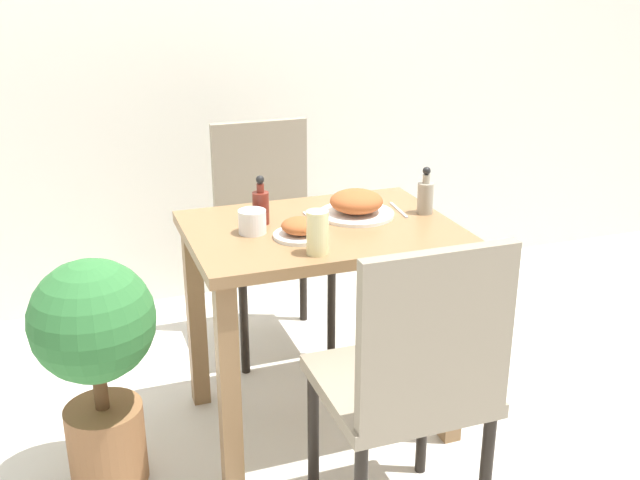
# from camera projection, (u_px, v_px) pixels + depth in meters

# --- Properties ---
(ground_plane) EXTENTS (16.00, 16.00, 0.00)m
(ground_plane) POSITION_uv_depth(u_px,v_px,m) (320.00, 418.00, 2.66)
(ground_plane) COLOR beige
(wall_back) EXTENTS (8.00, 0.05, 2.60)m
(wall_back) POSITION_uv_depth(u_px,v_px,m) (227.00, 15.00, 3.27)
(wall_back) COLOR silver
(wall_back) RESTS_ON ground_plane
(dining_table) EXTENTS (0.85, 0.61, 0.73)m
(dining_table) POSITION_uv_depth(u_px,v_px,m) (320.00, 267.00, 2.46)
(dining_table) COLOR olive
(dining_table) RESTS_ON ground_plane
(chair_near) EXTENTS (0.42, 0.42, 0.92)m
(chair_near) POSITION_uv_depth(u_px,v_px,m) (412.00, 377.00, 1.92)
(chair_near) COLOR gray
(chair_near) RESTS_ON ground_plane
(chair_far) EXTENTS (0.42, 0.42, 0.92)m
(chair_far) POSITION_uv_depth(u_px,v_px,m) (269.00, 221.00, 3.06)
(chair_far) COLOR gray
(chair_far) RESTS_ON ground_plane
(food_plate) EXTENTS (0.25, 0.25, 0.09)m
(food_plate) POSITION_uv_depth(u_px,v_px,m) (356.00, 204.00, 2.48)
(food_plate) COLOR white
(food_plate) RESTS_ON dining_table
(side_plate) EXTENTS (0.17, 0.17, 0.06)m
(side_plate) POSITION_uv_depth(u_px,v_px,m) (300.00, 229.00, 2.29)
(side_plate) COLOR white
(side_plate) RESTS_ON dining_table
(drink_cup) EXTENTS (0.09, 0.09, 0.07)m
(drink_cup) POSITION_uv_depth(u_px,v_px,m) (252.00, 222.00, 2.33)
(drink_cup) COLOR white
(drink_cup) RESTS_ON dining_table
(juice_glass) EXTENTS (0.07, 0.07, 0.13)m
(juice_glass) POSITION_uv_depth(u_px,v_px,m) (317.00, 233.00, 2.15)
(juice_glass) COLOR beige
(juice_glass) RESTS_ON dining_table
(sauce_bottle) EXTENTS (0.05, 0.05, 0.16)m
(sauce_bottle) POSITION_uv_depth(u_px,v_px,m) (261.00, 205.00, 2.40)
(sauce_bottle) COLOR maroon
(sauce_bottle) RESTS_ON dining_table
(condiment_bottle) EXTENTS (0.05, 0.05, 0.16)m
(condiment_bottle) POSITION_uv_depth(u_px,v_px,m) (425.00, 195.00, 2.50)
(condiment_bottle) COLOR gray
(condiment_bottle) RESTS_ON dining_table
(fork_utensil) EXTENTS (0.01, 0.17, 0.00)m
(fork_utensil) POSITION_uv_depth(u_px,v_px,m) (312.00, 220.00, 2.45)
(fork_utensil) COLOR silver
(fork_utensil) RESTS_ON dining_table
(spoon_utensil) EXTENTS (0.03, 0.16, 0.00)m
(spoon_utensil) POSITION_uv_depth(u_px,v_px,m) (399.00, 210.00, 2.55)
(spoon_utensil) COLOR silver
(spoon_utensil) RESTS_ON dining_table
(potted_plant_left) EXTENTS (0.37, 0.37, 0.74)m
(potted_plant_left) POSITION_uv_depth(u_px,v_px,m) (96.00, 350.00, 2.19)
(potted_plant_left) COLOR brown
(potted_plant_left) RESTS_ON ground_plane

